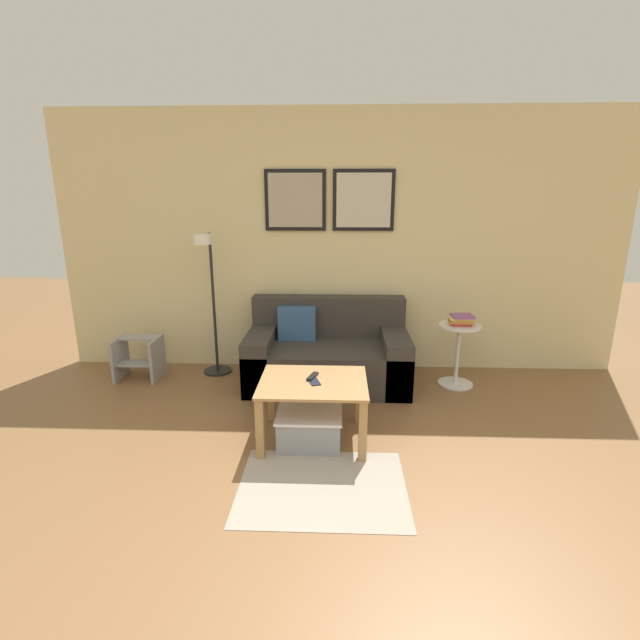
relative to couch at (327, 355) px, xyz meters
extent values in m
plane|color=brown|center=(0.11, -2.62, -0.27)|extent=(16.00, 16.00, 0.00)
cube|color=beige|center=(0.11, 0.45, 1.00)|extent=(5.60, 0.06, 2.55)
cube|color=black|center=(-0.32, 0.40, 1.43)|extent=(0.59, 0.02, 0.58)
cube|color=#ADA38E|center=(-0.32, 0.39, 1.43)|extent=(0.52, 0.01, 0.51)
cube|color=black|center=(0.33, 0.40, 1.43)|extent=(0.59, 0.02, 0.58)
cube|color=beige|center=(0.33, 0.39, 1.43)|extent=(0.52, 0.01, 0.51)
cube|color=#A39989|center=(0.01, -1.69, -0.27)|extent=(1.04, 0.81, 0.01)
cube|color=#38332D|center=(0.01, -0.05, -0.08)|extent=(1.50, 0.85, 0.39)
cube|color=#38332D|center=(0.01, 0.28, 0.31)|extent=(1.50, 0.20, 0.39)
cube|color=#38332D|center=(-0.63, -0.05, -0.02)|extent=(0.24, 0.85, 0.51)
cube|color=#38332D|center=(0.64, -0.05, -0.02)|extent=(0.24, 0.85, 0.51)
cube|color=#335684|center=(-0.29, 0.11, 0.28)|extent=(0.36, 0.14, 0.32)
cube|color=#AD7F4C|center=(-0.07, -1.10, 0.18)|extent=(0.77, 0.63, 0.02)
cube|color=#AD7F4C|center=(-0.42, -1.37, -0.05)|extent=(0.06, 0.06, 0.44)
cube|color=#AD7F4C|center=(0.28, -1.37, -0.05)|extent=(0.06, 0.06, 0.44)
cube|color=#AD7F4C|center=(-0.42, -0.82, -0.05)|extent=(0.06, 0.06, 0.44)
cube|color=#AD7F4C|center=(0.28, -0.82, -0.05)|extent=(0.06, 0.06, 0.44)
cube|color=gray|center=(-0.10, -1.14, -0.16)|extent=(0.44, 0.42, 0.23)
cube|color=silver|center=(-0.10, -1.14, -0.03)|extent=(0.47, 0.45, 0.02)
cylinder|color=black|center=(-1.12, 0.20, -0.26)|extent=(0.28, 0.28, 0.02)
cylinder|color=black|center=(-1.12, 0.20, 0.44)|extent=(0.03, 0.03, 1.38)
cylinder|color=black|center=(-1.12, 0.08, 1.13)|extent=(0.02, 0.23, 0.02)
cylinder|color=white|center=(-1.12, -0.04, 1.10)|extent=(0.16, 0.16, 0.09)
cylinder|color=white|center=(1.23, -0.04, -0.26)|extent=(0.33, 0.33, 0.01)
cylinder|color=white|center=(1.23, -0.04, 0.02)|extent=(0.04, 0.04, 0.56)
cylinder|color=white|center=(1.23, -0.04, 0.31)|extent=(0.38, 0.38, 0.02)
cube|color=#B73333|center=(1.24, -0.05, 0.33)|extent=(0.17, 0.13, 0.02)
cube|color=#D18438|center=(1.23, -0.04, 0.35)|extent=(0.23, 0.14, 0.02)
cube|color=#D18438|center=(1.24, -0.04, 0.37)|extent=(0.22, 0.18, 0.02)
cube|color=#D8C666|center=(1.23, -0.04, 0.39)|extent=(0.22, 0.15, 0.02)
cube|color=#8C4C93|center=(1.24, -0.04, 0.41)|extent=(0.20, 0.18, 0.02)
cube|color=black|center=(-0.08, -1.04, 0.20)|extent=(0.08, 0.16, 0.02)
cube|color=#1E2338|center=(-0.07, -1.12, 0.19)|extent=(0.10, 0.15, 0.01)
cube|color=#99999E|center=(-2.04, 0.02, -0.07)|extent=(0.03, 0.35, 0.40)
cube|color=#99999E|center=(-1.66, 0.02, -0.07)|extent=(0.03, 0.35, 0.40)
cube|color=#99999E|center=(-1.85, -0.05, -0.10)|extent=(0.35, 0.16, 0.02)
cube|color=#99999E|center=(-1.85, 0.08, 0.12)|extent=(0.35, 0.16, 0.02)
camera|label=1|loc=(0.10, -4.19, 1.50)|focal=26.00mm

